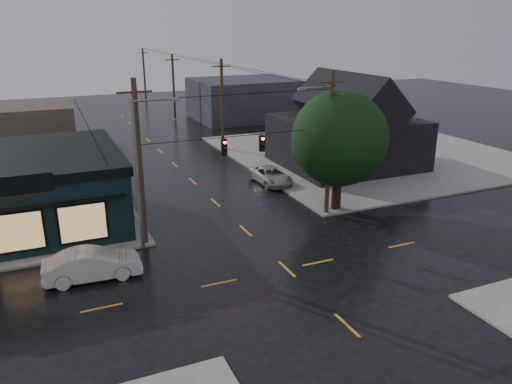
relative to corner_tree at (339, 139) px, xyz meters
name	(u,v)px	position (x,y,z in m)	size (l,w,h in m)	color
ground_plane	(287,269)	(-7.62, -7.00, -5.33)	(160.00, 160.00, 0.00)	black
sidewalk_ne	(369,153)	(12.38, 13.00, -5.26)	(28.00, 28.00, 0.15)	gray
ne_building	(347,120)	(7.38, 10.00, -0.86)	(12.60, 11.60, 8.75)	black
corner_tree	(339,139)	(0.00, 0.00, 0.00)	(6.82, 6.82, 8.61)	black
utility_pole_nw	(146,244)	(-14.12, -0.50, -5.33)	(2.00, 0.32, 10.15)	#312416
utility_pole_ne	(326,214)	(-1.12, -0.50, -5.33)	(2.00, 0.32, 10.15)	#312416
utility_pole_far_a	(223,149)	(-1.12, 21.00, -5.33)	(2.00, 0.32, 9.65)	#312416
utility_pole_far_b	(175,119)	(-1.12, 41.00, -5.33)	(2.00, 0.32, 9.15)	#312416
utility_pole_far_c	(146,101)	(-1.12, 61.00, -5.33)	(2.00, 0.32, 9.15)	#312416
span_signal_assembly	(243,145)	(-7.53, -0.50, 0.37)	(13.00, 0.48, 1.23)	black
streetlight_nw	(143,249)	(-14.42, -1.20, -5.33)	(5.40, 0.30, 9.15)	gray
streetlight_ne	(327,210)	(-0.62, 0.20, -5.33)	(5.40, 0.30, 9.15)	gray
bg_building_west	(16,125)	(-21.62, 33.00, -3.13)	(12.00, 10.00, 4.40)	#39302A
bg_building_east	(244,99)	(8.38, 38.00, -2.53)	(14.00, 12.00, 5.60)	#27282D
sedan_cream	(92,264)	(-17.61, -3.79, -4.50)	(1.77, 5.06, 1.67)	beige
suv_silver	(271,176)	(-1.62, 7.73, -4.64)	(2.30, 4.99, 1.39)	#A6A099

